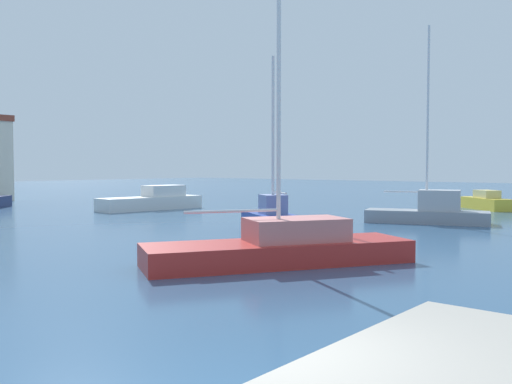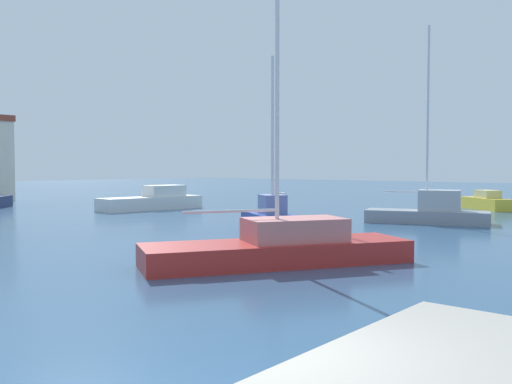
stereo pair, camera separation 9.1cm
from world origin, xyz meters
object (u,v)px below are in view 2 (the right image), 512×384
(sailboat_grey_far_right, at_px, (430,211))
(motorboat_white_distant_north, at_px, (154,201))
(sailboat_red_behind_lamppost, at_px, (281,245))
(motorboat_yellow_center_channel, at_px, (486,202))
(sailboat_blue_outer_mooring, at_px, (272,220))

(sailboat_grey_far_right, height_order, motorboat_white_distant_north, sailboat_grey_far_right)
(sailboat_red_behind_lamppost, relative_size, motorboat_white_distant_north, 1.78)
(sailboat_grey_far_right, height_order, motorboat_yellow_center_channel, sailboat_grey_far_right)
(sailboat_red_behind_lamppost, xyz_separation_m, sailboat_grey_far_right, (13.65, 1.47, 0.08))
(sailboat_grey_far_right, bearing_deg, motorboat_white_distant_north, 100.51)
(sailboat_grey_far_right, distance_m, motorboat_white_distant_north, 17.47)
(sailboat_red_behind_lamppost, height_order, sailboat_grey_far_right, sailboat_red_behind_lamppost)
(motorboat_yellow_center_channel, height_order, motorboat_white_distant_north, motorboat_white_distant_north)
(sailboat_blue_outer_mooring, relative_size, sailboat_grey_far_right, 0.76)
(sailboat_blue_outer_mooring, bearing_deg, sailboat_red_behind_lamppost, -139.05)
(sailboat_grey_far_right, distance_m, motorboat_yellow_center_channel, 10.79)
(sailboat_blue_outer_mooring, height_order, sailboat_grey_far_right, sailboat_grey_far_right)
(sailboat_blue_outer_mooring, relative_size, motorboat_yellow_center_channel, 1.82)
(sailboat_red_behind_lamppost, bearing_deg, sailboat_grey_far_right, 6.14)
(sailboat_grey_far_right, relative_size, motorboat_white_distant_north, 1.35)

